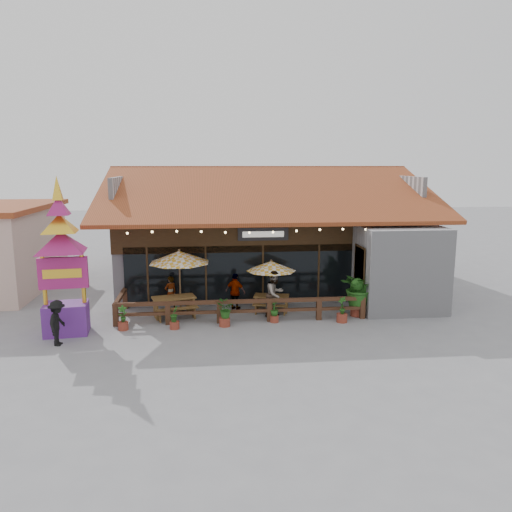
{
  "coord_description": "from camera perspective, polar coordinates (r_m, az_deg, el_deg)",
  "views": [
    {
      "loc": [
        -2.96,
        -19.47,
        6.19
      ],
      "look_at": [
        -0.84,
        1.5,
        2.29
      ],
      "focal_mm": 35.0,
      "sensor_mm": 36.0,
      "label": 1
    }
  ],
  "objects": [
    {
      "name": "thai_sign_tower",
      "position": [
        19.22,
        -21.37,
        1.08
      ],
      "size": [
        2.54,
        2.54,
        6.23
      ],
      "color": "#612588",
      "rests_on": "ground"
    },
    {
      "name": "umbrella_left",
      "position": [
        20.88,
        -8.76,
        -0.14
      ],
      "size": [
        3.31,
        3.31,
        2.74
      ],
      "color": "brown",
      "rests_on": "ground"
    },
    {
      "name": "picnic_table_left",
      "position": [
        20.86,
        -9.36,
        -5.33
      ],
      "size": [
        2.05,
        1.88,
        0.83
      ],
      "color": "brown",
      "rests_on": "ground"
    },
    {
      "name": "diner_a",
      "position": [
        21.69,
        -9.73,
        -4.21
      ],
      "size": [
        0.65,
        0.59,
        1.49
      ],
      "primitive_type": "imported",
      "rotation": [
        0.0,
        0.0,
        3.7
      ],
      "color": "#3A2512",
      "rests_on": "ground"
    },
    {
      "name": "patio_railing",
      "position": [
        20.01,
        -3.53,
        -5.72
      ],
      "size": [
        10.0,
        2.6,
        0.92
      ],
      "color": "#4D2B1B",
      "rests_on": "ground"
    },
    {
      "name": "umbrella_right",
      "position": [
        20.94,
        1.75,
        -1.18
      ],
      "size": [
        2.24,
        2.24,
        2.25
      ],
      "color": "brown",
      "rests_on": "ground"
    },
    {
      "name": "pedestrian",
      "position": [
        18.63,
        -21.74,
        -7.11
      ],
      "size": [
        0.66,
        1.07,
        1.6
      ],
      "primitive_type": "imported",
      "rotation": [
        0.0,
        0.0,
        1.5
      ],
      "color": "black",
      "rests_on": "ground"
    },
    {
      "name": "planter_d",
      "position": [
        19.88,
        2.12,
        -6.46
      ],
      "size": [
        0.45,
        0.45,
        0.84
      ],
      "color": "maroon",
      "rests_on": "ground"
    },
    {
      "name": "picnic_table_right",
      "position": [
        21.28,
        1.78,
        -5.1
      ],
      "size": [
        1.73,
        1.58,
        0.71
      ],
      "color": "brown",
      "rests_on": "ground"
    },
    {
      "name": "ground",
      "position": [
        20.64,
        2.76,
        -6.99
      ],
      "size": [
        100.0,
        100.0,
        0.0
      ],
      "primitive_type": "plane",
      "color": "gray",
      "rests_on": "ground"
    },
    {
      "name": "diner_b",
      "position": [
        20.49,
        2.16,
        -4.33
      ],
      "size": [
        1.18,
        1.15,
        1.91
      ],
      "primitive_type": "imported",
      "rotation": [
        0.0,
        0.0,
        0.71
      ],
      "color": "#3A2512",
      "rests_on": "ground"
    },
    {
      "name": "planter_c",
      "position": [
        19.37,
        -3.62,
        -6.38
      ],
      "size": [
        0.76,
        0.71,
        1.04
      ],
      "color": "maroon",
      "rests_on": "ground"
    },
    {
      "name": "planter_a",
      "position": [
        19.63,
        -14.97,
        -7.04
      ],
      "size": [
        0.39,
        0.39,
        0.96
      ],
      "color": "maroon",
      "rests_on": "ground"
    },
    {
      "name": "planter_e",
      "position": [
        20.16,
        9.81,
        -6.26
      ],
      "size": [
        0.43,
        0.44,
        1.05
      ],
      "color": "maroon",
      "rests_on": "ground"
    },
    {
      "name": "tropical_plant",
      "position": [
        20.92,
        11.58,
        -3.63
      ],
      "size": [
        1.92,
        1.96,
        2.05
      ],
      "color": "maroon",
      "rests_on": "ground"
    },
    {
      "name": "planter_b",
      "position": [
        19.34,
        -9.32,
        -7.08
      ],
      "size": [
        0.38,
        0.41,
        0.89
      ],
      "color": "maroon",
      "rests_on": "ground"
    },
    {
      "name": "diner_c",
      "position": [
        21.49,
        -2.36,
        -4.08
      ],
      "size": [
        0.99,
        0.82,
        1.58
      ],
      "primitive_type": "imported",
      "rotation": [
        0.0,
        0.0,
        2.58
      ],
      "color": "#3A2512",
      "rests_on": "ground"
    },
    {
      "name": "restaurant_building",
      "position": [
        26.58,
        1.25,
        1.85
      ],
      "size": [
        15.5,
        14.73,
        6.09
      ],
      "color": "silver",
      "rests_on": "ground"
    }
  ]
}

